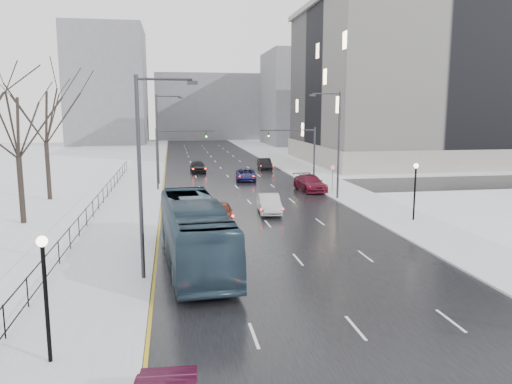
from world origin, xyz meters
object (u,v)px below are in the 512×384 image
bus (195,232)px  sedan_right_cross (246,175)px  streetlight_r_mid (336,140)px  sedan_center_near (222,212)px  sedan_right_far (310,183)px  mast_signal_left (167,151)px  mast_signal_right (305,149)px  lamppost_l (45,281)px  tree_park_d (24,224)px  sedan_center_far (198,166)px  streetlight_l_far (160,135)px  streetlight_l_near (144,168)px  no_uturn_sign (333,170)px  tree_park_e (50,200)px  lamppost_r_mid (415,183)px  sedan_right_near (269,204)px  sedan_right_distant (265,164)px

bus → sedan_right_cross: (7.47, 31.61, -1.07)m
streetlight_r_mid → sedan_center_near: bearing=-147.4°
streetlight_r_mid → sedan_right_far: bearing=100.5°
mast_signal_left → mast_signal_right: bearing=0.0°
lamppost_l → bus: size_ratio=0.34×
tree_park_d → sedan_center_far: (14.30, 28.46, 0.85)m
mast_signal_left → streetlight_l_far: bearing=101.9°
streetlight_r_mid → sedan_right_cross: size_ratio=2.00×
streetlight_l_near → bus: 5.03m
tree_park_d → streetlight_r_mid: size_ratio=1.25×
streetlight_r_mid → sedan_center_far: size_ratio=2.11×
no_uturn_sign → sedan_right_far: (-2.00, 1.22, -1.45)m
streetlight_r_mid → mast_signal_left: (-15.49, 8.00, -1.51)m
tree_park_d → tree_park_e: 10.01m
streetlight_r_mid → streetlight_l_near: size_ratio=1.00×
streetlight_l_far → sedan_center_far: 12.41m
lamppost_l → streetlight_r_mid: bearing=55.6°
lamppost_l → bus: lamppost_l is taller
streetlight_r_mid → bus: size_ratio=0.79×
sedan_right_cross → tree_park_d: bearing=-128.5°
lamppost_l → sedan_right_cross: size_ratio=0.85×
no_uturn_sign → bus: bus is taller
lamppost_r_mid → sedan_right_far: (-3.80, 15.22, -2.09)m
lamppost_l → sedan_center_near: (7.74, 20.69, -2.22)m
streetlight_r_mid → sedan_center_near: size_ratio=2.49×
lamppost_l → mast_signal_left: 36.20m
streetlight_r_mid → sedan_center_far: streetlight_r_mid is taller
mast_signal_left → sedan_right_cross: (9.06, 5.84, -3.37)m
mast_signal_right → sedan_center_near: size_ratio=1.62×
lamppost_l → sedan_right_near: size_ratio=0.91×
lamppost_r_mid → mast_signal_right: 18.41m
streetlight_r_mid → bus: streetlight_r_mid is taller
lamppost_l → sedan_right_cross: 43.79m
mast_signal_right → mast_signal_left: bearing=180.0°
tree_park_d → sedan_right_cross: 27.85m
tree_park_e → mast_signal_left: (10.87, 4.00, 4.11)m
streetlight_l_near → mast_signal_right: streetlight_l_near is taller
sedan_right_distant → mast_signal_right: bearing=-83.1°
streetlight_l_far → sedan_right_cross: size_ratio=2.00×
lamppost_l → sedan_center_near: 22.20m
mast_signal_left → sedan_right_near: mast_signal_left is taller
sedan_right_cross → tree_park_e: bearing=-147.7°
mast_signal_right → no_uturn_sign: bearing=-64.9°
tree_park_d → bus: size_ratio=0.98×
streetlight_r_mid → sedan_right_distant: bearing=95.1°
tree_park_e → sedan_right_far: tree_park_e is taller
streetlight_r_mid → mast_signal_left: streetlight_r_mid is taller
tree_park_d → no_uturn_sign: tree_park_d is taller
sedan_center_near → bus: bearing=-98.1°
tree_park_e → lamppost_l: 32.93m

